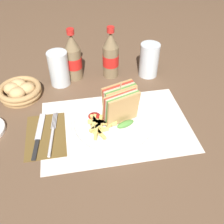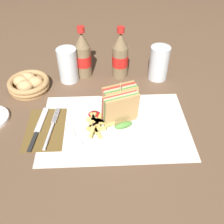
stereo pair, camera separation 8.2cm
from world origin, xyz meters
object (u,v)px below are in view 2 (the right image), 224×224
(knife, at_px, (38,128))
(club_sandwich, at_px, (120,106))
(glass_near, at_px, (159,65))
(fork, at_px, (50,131))
(bread_basket, at_px, (28,84))
(coke_bottle_near, at_px, (83,56))
(coke_bottle_far, at_px, (120,56))
(glass_far, at_px, (68,67))
(plate_main, at_px, (112,123))

(knife, bearing_deg, club_sandwich, 11.42)
(knife, height_order, glass_near, glass_near)
(fork, distance_m, bread_basket, 0.26)
(coke_bottle_near, xyz_separation_m, bread_basket, (-0.20, -0.09, -0.06))
(coke_bottle_near, bearing_deg, glass_near, -6.29)
(club_sandwich, relative_size, glass_near, 1.06)
(fork, relative_size, glass_near, 1.41)
(coke_bottle_far, bearing_deg, fork, -127.19)
(fork, bearing_deg, glass_far, 89.53)
(club_sandwich, distance_m, coke_bottle_far, 0.27)
(glass_near, bearing_deg, club_sandwich, -123.20)
(knife, distance_m, coke_bottle_near, 0.34)
(club_sandwich, bearing_deg, glass_near, 56.80)
(club_sandwich, bearing_deg, bread_basket, 148.96)
(coke_bottle_near, bearing_deg, coke_bottle_far, -3.76)
(fork, xyz_separation_m, coke_bottle_far, (0.23, 0.31, 0.08))
(glass_near, relative_size, bread_basket, 0.87)
(knife, bearing_deg, coke_bottle_far, 53.76)
(club_sandwich, distance_m, knife, 0.26)
(coke_bottle_far, distance_m, glass_near, 0.15)
(glass_near, bearing_deg, coke_bottle_far, 171.30)
(plate_main, xyz_separation_m, club_sandwich, (0.03, 0.01, 0.06))
(club_sandwich, distance_m, coke_bottle_near, 0.31)
(knife, relative_size, coke_bottle_far, 0.96)
(knife, xyz_separation_m, bread_basket, (-0.07, 0.22, 0.02))
(plate_main, relative_size, coke_bottle_near, 1.34)
(coke_bottle_far, height_order, glass_far, coke_bottle_far)
(coke_bottle_far, bearing_deg, coke_bottle_near, 176.24)
(club_sandwich, bearing_deg, coke_bottle_far, 86.29)
(fork, xyz_separation_m, coke_bottle_near, (0.09, 0.32, 0.08))
(plate_main, distance_m, club_sandwich, 0.07)
(coke_bottle_far, xyz_separation_m, glass_far, (-0.20, -0.02, -0.03))
(club_sandwich, xyz_separation_m, coke_bottle_far, (0.02, 0.27, 0.02))
(plate_main, relative_size, fork, 1.45)
(fork, bearing_deg, knife, 165.87)
(coke_bottle_far, xyz_separation_m, bread_basket, (-0.34, -0.08, -0.06))
(plate_main, relative_size, knife, 1.40)
(club_sandwich, height_order, coke_bottle_near, coke_bottle_near)
(bread_basket, bearing_deg, knife, -72.61)
(glass_near, xyz_separation_m, glass_far, (-0.34, 0.00, 0.00))
(plate_main, bearing_deg, fork, -172.92)
(fork, relative_size, bread_basket, 1.22)
(coke_bottle_near, distance_m, glass_near, 0.29)
(coke_bottle_far, bearing_deg, glass_near, -8.70)
(knife, relative_size, coke_bottle_near, 0.96)
(glass_near, bearing_deg, fork, -143.03)
(club_sandwich, bearing_deg, coke_bottle_near, 113.55)
(bread_basket, bearing_deg, fork, -65.01)
(club_sandwich, xyz_separation_m, bread_basket, (-0.32, 0.19, -0.04))
(glass_near, distance_m, bread_basket, 0.49)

